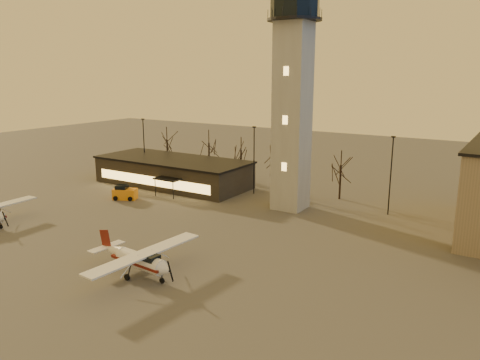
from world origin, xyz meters
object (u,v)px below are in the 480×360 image
(control_tower, at_px, (293,85))
(service_cart, at_px, (125,194))
(cessna_front, at_px, (142,264))
(terminal, at_px, (173,172))

(control_tower, distance_m, service_cart, 28.39)
(control_tower, height_order, cessna_front, control_tower)
(control_tower, distance_m, cessna_front, 30.59)
(service_cart, bearing_deg, cessna_front, -65.38)
(terminal, distance_m, cessna_front, 35.07)
(terminal, bearing_deg, service_cart, -90.88)
(control_tower, bearing_deg, terminal, 174.85)
(control_tower, xyz_separation_m, terminal, (-21.99, 1.98, -14.17))
(terminal, xyz_separation_m, service_cart, (-0.16, -10.57, -1.37))
(terminal, height_order, service_cart, terminal)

